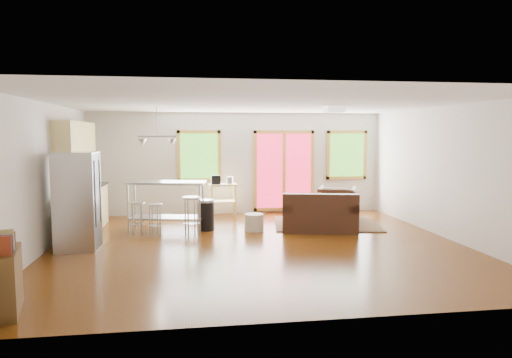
{
  "coord_description": "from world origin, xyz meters",
  "views": [
    {
      "loc": [
        -1.24,
        -8.19,
        2.03
      ],
      "look_at": [
        0.0,
        0.3,
        1.2
      ],
      "focal_mm": 32.0,
      "sensor_mm": 36.0,
      "label": 1
    }
  ],
  "objects": [
    {
      "name": "floor",
      "position": [
        0.0,
        0.0,
        -0.01
      ],
      "size": [
        7.5,
        7.0,
        0.02
      ],
      "primitive_type": "cube",
      "color": "#3C1D05",
      "rests_on": "ground"
    },
    {
      "name": "ceiling",
      "position": [
        0.0,
        0.0,
        2.61
      ],
      "size": [
        7.5,
        7.0,
        0.02
      ],
      "primitive_type": "cube",
      "color": "silver",
      "rests_on": "ground"
    },
    {
      "name": "back_wall",
      "position": [
        0.0,
        3.51,
        1.3
      ],
      "size": [
        7.5,
        0.02,
        2.6
      ],
      "primitive_type": "cube",
      "color": "beige",
      "rests_on": "ground"
    },
    {
      "name": "left_wall",
      "position": [
        -3.76,
        0.0,
        1.3
      ],
      "size": [
        0.02,
        7.0,
        2.6
      ],
      "primitive_type": "cube",
      "color": "beige",
      "rests_on": "ground"
    },
    {
      "name": "right_wall",
      "position": [
        3.76,
        0.0,
        1.3
      ],
      "size": [
        0.02,
        7.0,
        2.6
      ],
      "primitive_type": "cube",
      "color": "beige",
      "rests_on": "ground"
    },
    {
      "name": "front_wall",
      "position": [
        0.0,
        -3.51,
        1.3
      ],
      "size": [
        7.5,
        0.02,
        2.6
      ],
      "primitive_type": "cube",
      "color": "beige",
      "rests_on": "ground"
    },
    {
      "name": "window_left",
      "position": [
        -1.0,
        3.46,
        1.5
      ],
      "size": [
        1.1,
        0.05,
        1.3
      ],
      "color": "#2E611A",
      "rests_on": "back_wall"
    },
    {
      "name": "french_doors",
      "position": [
        1.2,
        3.46,
        1.1
      ],
      "size": [
        1.6,
        0.05,
        2.1
      ],
      "color": "red",
      "rests_on": "back_wall"
    },
    {
      "name": "window_right",
      "position": [
        2.9,
        3.46,
        1.5
      ],
      "size": [
        1.1,
        0.05,
        1.3
      ],
      "color": "#2E611A",
      "rests_on": "back_wall"
    },
    {
      "name": "rug",
      "position": [
        1.81,
        1.72,
        0.01
      ],
      "size": [
        2.55,
        2.11,
        0.02
      ],
      "primitive_type": "cube",
      "rotation": [
        0.0,
        0.0,
        -0.16
      ],
      "color": "#445535",
      "rests_on": "floor"
    },
    {
      "name": "loveseat",
      "position": [
        1.48,
        1.07,
        0.33
      ],
      "size": [
        1.71,
        1.21,
        0.83
      ],
      "rotation": [
        0.0,
        0.0,
        -0.23
      ],
      "color": "black",
      "rests_on": "floor"
    },
    {
      "name": "coffee_table",
      "position": [
        2.02,
        1.83,
        0.33
      ],
      "size": [
        1.0,
        0.64,
        0.38
      ],
      "rotation": [
        0.0,
        0.0,
        -0.07
      ],
      "color": "#3C270E",
      "rests_on": "floor"
    },
    {
      "name": "armchair",
      "position": [
        2.28,
        2.35,
        0.44
      ],
      "size": [
        1.09,
        1.07,
        0.87
      ],
      "primitive_type": "imported",
      "rotation": [
        0.0,
        0.0,
        2.74
      ],
      "color": "black",
      "rests_on": "floor"
    },
    {
      "name": "ottoman",
      "position": [
        1.33,
        2.15,
        0.22
      ],
      "size": [
        0.88,
        0.88,
        0.45
      ],
      "primitive_type": "cube",
      "rotation": [
        0.0,
        0.0,
        -0.4
      ],
      "color": "black",
      "rests_on": "floor"
    },
    {
      "name": "pouf",
      "position": [
        0.1,
        1.27,
        0.18
      ],
      "size": [
        0.48,
        0.48,
        0.36
      ],
      "primitive_type": "cylinder",
      "rotation": [
        0.0,
        0.0,
        0.2
      ],
      "color": "beige",
      "rests_on": "floor"
    },
    {
      "name": "vase",
      "position": [
        1.73,
        1.91,
        0.51
      ],
      "size": [
        0.18,
        0.19,
        0.31
      ],
      "rotation": [
        0.0,
        0.0,
        0.01
      ],
      "color": "silver",
      "rests_on": "coffee_table"
    },
    {
      "name": "book",
      "position": [
        2.23,
        1.67,
        0.55
      ],
      "size": [
        0.22,
        0.04,
        0.3
      ],
      "primitive_type": "imported",
      "rotation": [
        0.0,
        0.0,
        0.07
      ],
      "color": "maroon",
      "rests_on": "coffee_table"
    },
    {
      "name": "cabinets",
      "position": [
        -3.49,
        1.7,
        0.93
      ],
      "size": [
        0.64,
        2.24,
        2.3
      ],
      "color": "#D7BF6E",
      "rests_on": "floor"
    },
    {
      "name": "refrigerator",
      "position": [
        -3.2,
        0.16,
        0.87
      ],
      "size": [
        0.72,
        0.68,
        1.73
      ],
      "rotation": [
        0.0,
        0.0,
        -0.01
      ],
      "color": "#B7BABC",
      "rests_on": "floor"
    },
    {
      "name": "island",
      "position": [
        -1.74,
        1.6,
        0.72
      ],
      "size": [
        1.74,
        0.93,
        1.05
      ],
      "rotation": [
        0.0,
        0.0,
        -0.17
      ],
      "color": "#B7BABC",
      "rests_on": "floor"
    },
    {
      "name": "cup",
      "position": [
        -1.67,
        1.7,
        1.01
      ],
      "size": [
        0.13,
        0.11,
        0.13
      ],
      "primitive_type": "imported",
      "rotation": [
        0.0,
        0.0,
        0.05
      ],
      "color": "silver",
      "rests_on": "island"
    },
    {
      "name": "bar_stool_a",
      "position": [
        -2.32,
        1.27,
        0.5
      ],
      "size": [
        0.37,
        0.37,
        0.67
      ],
      "rotation": [
        0.0,
        0.0,
        0.2
      ],
      "color": "#B7BABC",
      "rests_on": "floor"
    },
    {
      "name": "bar_stool_b",
      "position": [
        -1.95,
        1.14,
        0.48
      ],
      "size": [
        0.36,
        0.36,
        0.64
      ],
      "rotation": [
        0.0,
        0.0,
        -0.23
      ],
      "color": "#B7BABC",
      "rests_on": "floor"
    },
    {
      "name": "bar_stool_c",
      "position": [
        -1.22,
        1.04,
        0.58
      ],
      "size": [
        0.46,
        0.46,
        0.78
      ],
      "rotation": [
        0.0,
        0.0,
        0.29
      ],
      "color": "#B7BABC",
      "rests_on": "floor"
    },
    {
      "name": "trash_can",
      "position": [
        -0.91,
        1.47,
        0.33
      ],
      "size": [
        0.4,
        0.4,
        0.66
      ],
      "rotation": [
        0.0,
        0.0,
        0.14
      ],
      "color": "black",
      "rests_on": "floor"
    },
    {
      "name": "kitchen_cart",
      "position": [
        -0.46,
        2.98,
        0.71
      ],
      "size": [
        0.69,
        0.46,
        1.04
      ],
      "rotation": [
        0.0,
        0.0,
        0.03
      ],
      "color": "#D7BF6E",
      "rests_on": "floor"
    },
    {
      "name": "bookshelf",
      "position": [
        -3.35,
        -2.79,
        0.38
      ],
      "size": [
        0.51,
        0.87,
        0.97
      ],
      "rotation": [
        0.0,
        0.0,
        0.24
      ],
      "color": "#3C270E",
      "rests_on": "floor"
    },
    {
      "name": "ceiling_flush",
      "position": [
        1.6,
        0.6,
        2.53
      ],
      "size": [
        0.35,
        0.35,
        0.12
      ],
      "primitive_type": "cube",
      "color": "white",
      "rests_on": "ceiling"
    },
    {
      "name": "pendant_light",
      "position": [
        -1.9,
        1.5,
        1.9
      ],
      "size": [
        0.8,
        0.18,
        0.79
      ],
      "color": "gray",
      "rests_on": "ceiling"
    }
  ]
}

